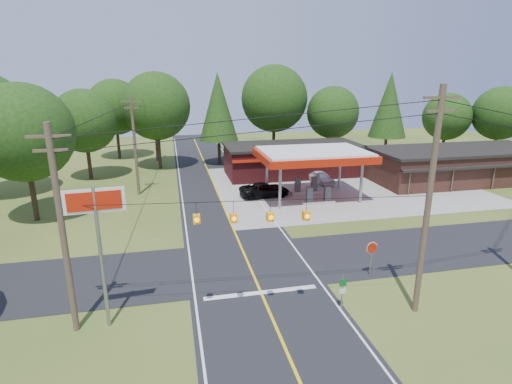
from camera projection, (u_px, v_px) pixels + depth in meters
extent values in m
plane|color=#3D541D|center=(249.00, 265.00, 25.97)|extent=(120.00, 120.00, 0.00)
cube|color=black|center=(249.00, 264.00, 25.97)|extent=(8.00, 120.00, 0.02)
cube|color=black|center=(249.00, 264.00, 25.97)|extent=(70.00, 7.00, 0.02)
cube|color=yellow|center=(249.00, 264.00, 25.97)|extent=(0.15, 110.00, 0.00)
cylinder|color=gray|center=(280.00, 187.00, 36.24)|extent=(0.28, 0.28, 4.20)
cylinder|color=gray|center=(267.00, 174.00, 40.93)|extent=(0.28, 0.28, 4.20)
cylinder|color=gray|center=(361.00, 182.00, 37.86)|extent=(0.28, 0.28, 4.20)
cylinder|color=gray|center=(340.00, 170.00, 42.55)|extent=(0.28, 0.28, 4.20)
cube|color=#B31C09|center=(313.00, 155.00, 38.76)|extent=(10.60, 7.40, 0.70)
cube|color=white|center=(313.00, 151.00, 38.65)|extent=(10.00, 7.00, 0.25)
cube|color=#9E9B93|center=(318.00, 202.00, 38.26)|extent=(3.20, 0.90, 0.22)
cube|color=#3F3F44|center=(309.00, 195.00, 37.85)|extent=(0.55, 0.45, 1.50)
cube|color=#3F3F44|center=(327.00, 194.00, 38.21)|extent=(0.55, 0.45, 1.50)
cube|color=#9E9B93|center=(306.00, 192.00, 41.64)|extent=(3.20, 0.90, 0.22)
cube|color=#3F3F44|center=(298.00, 185.00, 41.23)|extent=(0.55, 0.45, 1.50)
cube|color=#3F3F44|center=(314.00, 184.00, 41.59)|extent=(0.55, 0.45, 1.50)
cube|color=#531719|center=(292.00, 161.00, 49.07)|extent=(16.00, 7.00, 3.50)
cube|color=black|center=(292.00, 145.00, 48.54)|extent=(16.40, 7.40, 0.30)
cube|color=#B31C09|center=(302.00, 159.00, 45.43)|extent=(16.00, 0.50, 0.25)
cube|color=black|center=(459.00, 166.00, 46.16)|extent=(20.00, 8.00, 3.50)
cube|color=black|center=(461.00, 150.00, 45.62)|extent=(20.40, 8.40, 0.30)
cube|color=black|center=(487.00, 167.00, 41.98)|extent=(20.00, 0.70, 0.25)
cylinder|color=#473828|center=(428.00, 206.00, 19.31)|extent=(0.30, 0.30, 11.50)
cube|color=#473828|center=(442.00, 97.00, 17.85)|extent=(1.80, 0.12, 0.12)
cube|color=#473828|center=(440.00, 111.00, 18.02)|extent=(1.40, 0.12, 0.12)
cylinder|color=#473828|center=(63.00, 234.00, 17.95)|extent=(0.30, 0.30, 10.00)
cube|color=#473828|center=(49.00, 136.00, 16.71)|extent=(1.80, 0.12, 0.12)
cube|color=#473828|center=(51.00, 150.00, 16.88)|extent=(1.40, 0.12, 0.12)
cylinder|color=#473828|center=(135.00, 147.00, 39.82)|extent=(0.30, 0.30, 10.00)
cube|color=#473828|center=(131.00, 101.00, 38.58)|extent=(1.80, 0.12, 0.12)
cube|color=#473828|center=(132.00, 108.00, 38.75)|extent=(1.40, 0.12, 0.12)
cylinder|color=#473828|center=(155.00, 128.00, 56.14)|extent=(0.30, 0.30, 9.50)
cube|color=#F3A00C|center=(197.00, 219.00, 18.36)|extent=(0.32, 0.32, 0.42)
cube|color=#F3A00C|center=(234.00, 218.00, 18.51)|extent=(0.32, 0.32, 0.42)
cube|color=#F3A00C|center=(270.00, 217.00, 18.67)|extent=(0.32, 0.32, 0.42)
cube|color=#F3A00C|center=(306.00, 215.00, 18.83)|extent=(0.32, 0.32, 0.42)
cylinder|color=#332316|center=(89.00, 162.00, 46.96)|extent=(0.44, 0.44, 3.96)
sphere|color=#18330E|center=(84.00, 121.00, 45.59)|extent=(7.26, 7.26, 7.26)
cylinder|color=#332316|center=(159.00, 151.00, 52.23)|extent=(0.44, 0.44, 4.68)
sphere|color=#18330E|center=(156.00, 106.00, 50.61)|extent=(8.58, 8.58, 8.58)
cylinder|color=#332316|center=(219.00, 148.00, 54.84)|extent=(0.44, 0.44, 4.32)
cone|color=#18330E|center=(218.00, 107.00, 53.25)|extent=(5.28, 5.28, 9.00)
cylinder|color=#332316|center=(274.00, 143.00, 57.30)|extent=(0.44, 0.44, 5.04)
sphere|color=#18330E|center=(274.00, 99.00, 55.56)|extent=(9.24, 9.24, 9.24)
cylinder|color=#332316|center=(331.00, 147.00, 57.20)|extent=(0.44, 0.44, 3.96)
sphere|color=#18330E|center=(333.00, 112.00, 55.83)|extent=(7.26, 7.26, 7.26)
cylinder|color=#332316|center=(386.00, 145.00, 57.83)|extent=(0.44, 0.44, 4.32)
cone|color=#18330E|center=(389.00, 105.00, 56.24)|extent=(5.28, 5.28, 9.00)
cylinder|color=#332316|center=(443.00, 147.00, 57.68)|extent=(0.44, 0.44, 3.60)
sphere|color=#18330E|center=(447.00, 117.00, 56.44)|extent=(6.60, 6.60, 6.60)
cylinder|color=#332316|center=(494.00, 148.00, 56.03)|extent=(0.44, 0.44, 3.96)
sphere|color=#18330E|center=(500.00, 113.00, 54.66)|extent=(7.26, 7.26, 7.26)
cylinder|color=#332316|center=(33.00, 196.00, 33.37)|extent=(0.44, 0.44, 4.32)
sphere|color=#18330E|center=(23.00, 133.00, 31.88)|extent=(7.92, 7.92, 7.92)
cylinder|color=#332316|center=(118.00, 144.00, 58.56)|extent=(0.44, 0.44, 4.32)
sphere|color=#18330E|center=(115.00, 107.00, 57.07)|extent=(7.92, 7.92, 7.92)
imported|color=black|center=(264.00, 190.00, 40.28)|extent=(5.42, 5.42, 1.40)
imported|color=white|center=(322.00, 178.00, 45.18)|extent=(4.64, 4.64, 1.38)
cylinder|color=gray|center=(102.00, 260.00, 18.66)|extent=(0.18, 0.18, 7.12)
cube|color=white|center=(94.00, 201.00, 17.84)|extent=(2.64, 0.31, 1.12)
cube|color=#B31C09|center=(94.00, 201.00, 17.79)|extent=(2.32, 0.27, 0.86)
cylinder|color=gray|center=(371.00, 259.00, 24.28)|extent=(0.07, 0.07, 2.15)
cylinder|color=gray|center=(342.00, 291.00, 20.83)|extent=(0.06, 0.06, 2.00)
cube|color=#0C591E|center=(343.00, 283.00, 20.64)|extent=(0.41, 0.09, 0.41)
cube|color=white|center=(342.00, 291.00, 20.79)|extent=(0.41, 0.09, 0.27)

